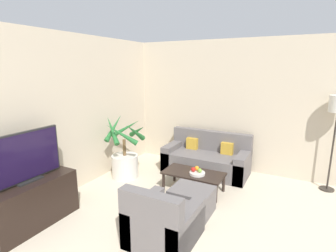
% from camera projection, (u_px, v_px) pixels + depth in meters
% --- Properties ---
extents(wall_back, '(8.36, 0.06, 2.70)m').
position_uv_depth(wall_back, '(298.00, 110.00, 4.89)').
color(wall_back, beige).
rests_on(wall_back, ground_plane).
extents(wall_left, '(0.06, 7.20, 2.70)m').
position_uv_depth(wall_left, '(43.00, 120.00, 4.00)').
color(wall_left, beige).
rests_on(wall_left, ground_plane).
extents(tv_console, '(0.52, 1.19, 0.64)m').
position_uv_depth(tv_console, '(31.00, 203.00, 3.60)').
color(tv_console, black).
rests_on(tv_console, ground_plane).
extents(television, '(0.18, 1.00, 0.68)m').
position_uv_depth(television, '(26.00, 157.00, 3.45)').
color(television, black).
rests_on(television, tv_console).
extents(potted_palm, '(0.86, 0.87, 1.25)m').
position_uv_depth(potted_palm, '(125.00, 158.00, 5.14)').
color(potted_palm, beige).
rests_on(potted_palm, ground_plane).
extents(sofa_loveseat, '(1.70, 0.78, 0.82)m').
position_uv_depth(sofa_loveseat, '(206.00, 159.00, 5.43)').
color(sofa_loveseat, '#605B5B').
rests_on(sofa_loveseat, ground_plane).
extents(coffee_table, '(1.05, 0.53, 0.34)m').
position_uv_depth(coffee_table, '(194.00, 175.00, 4.59)').
color(coffee_table, black).
rests_on(coffee_table, ground_plane).
extents(fruit_bowl, '(0.27, 0.27, 0.04)m').
position_uv_depth(fruit_bowl, '(197.00, 173.00, 4.49)').
color(fruit_bowl, beige).
rests_on(fruit_bowl, coffee_table).
extents(apple_red, '(0.08, 0.08, 0.08)m').
position_uv_depth(apple_red, '(193.00, 169.00, 4.49)').
color(apple_red, red).
rests_on(apple_red, fruit_bowl).
extents(apple_green, '(0.07, 0.07, 0.07)m').
position_uv_depth(apple_green, '(200.00, 170.00, 4.46)').
color(apple_green, olive).
rests_on(apple_green, fruit_bowl).
extents(orange_fruit, '(0.08, 0.08, 0.08)m').
position_uv_depth(orange_fruit, '(197.00, 168.00, 4.55)').
color(orange_fruit, orange).
rests_on(orange_fruit, fruit_bowl).
extents(armchair, '(0.77, 0.83, 0.79)m').
position_uv_depth(armchair, '(163.00, 223.00, 3.25)').
color(armchair, '#605B5B').
rests_on(armchair, ground_plane).
extents(ottoman, '(0.61, 0.51, 0.38)m').
position_uv_depth(ottoman, '(192.00, 200.00, 3.92)').
color(ottoman, '#605B5B').
rests_on(ottoman, ground_plane).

